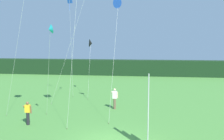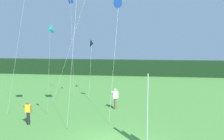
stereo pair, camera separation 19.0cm
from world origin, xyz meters
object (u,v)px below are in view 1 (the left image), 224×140
at_px(kite_cyan_delta_0, 50,30).
at_px(kite_blue_diamond_1, 70,7).
at_px(person_near_banner, 28,112).
at_px(kite_black_delta_4, 91,43).
at_px(person_mid_field, 115,98).
at_px(kite_blue_delta_5, 118,3).
at_px(banner_flag, 148,113).

height_order(kite_cyan_delta_0, kite_blue_diamond_1, kite_blue_diamond_1).
distance_m(person_near_banner, kite_black_delta_4, 12.00).
height_order(kite_cyan_delta_0, kite_black_delta_4, kite_cyan_delta_0).
height_order(person_near_banner, person_mid_field, person_mid_field).
relative_size(kite_cyan_delta_0, kite_blue_diamond_1, 0.68).
distance_m(kite_cyan_delta_0, kite_blue_delta_5, 5.97).
xyz_separation_m(kite_cyan_delta_0, kite_black_delta_4, (0.29, 10.80, -0.95)).
bearing_deg(kite_black_delta_4, person_mid_field, -60.71).
bearing_deg(kite_blue_delta_5, kite_black_delta_4, 118.32).
xyz_separation_m(person_near_banner, kite_cyan_delta_0, (1.71, 0.10, 5.57)).
height_order(person_near_banner, kite_blue_delta_5, kite_blue_delta_5).
bearing_deg(kite_cyan_delta_0, kite_blue_diamond_1, 97.50).
bearing_deg(kite_blue_delta_5, person_near_banner, -145.93).
relative_size(person_mid_field, kite_black_delta_4, 0.30).
height_order(kite_cyan_delta_0, kite_blue_delta_5, kite_blue_delta_5).
distance_m(kite_cyan_delta_0, kite_blue_diamond_1, 8.14).
bearing_deg(person_near_banner, kite_blue_diamond_1, 84.85).
relative_size(kite_black_delta_4, kite_blue_delta_5, 0.65).
xyz_separation_m(banner_flag, kite_blue_delta_5, (-2.35, 6.79, 6.66)).
distance_m(banner_flag, kite_blue_diamond_1, 14.74).
distance_m(person_near_banner, kite_blue_diamond_1, 11.21).
bearing_deg(banner_flag, kite_blue_diamond_1, 124.80).
distance_m(banner_flag, person_near_banner, 8.69).
xyz_separation_m(banner_flag, kite_blue_diamond_1, (-7.42, 10.68, 6.94)).
distance_m(person_near_banner, person_mid_field, 7.26).
height_order(banner_flag, kite_black_delta_4, kite_black_delta_4).
bearing_deg(person_mid_field, kite_blue_diamond_1, 148.19).
bearing_deg(banner_flag, kite_cyan_delta_0, 155.01).
bearing_deg(person_mid_field, kite_cyan_delta_0, -127.29).
relative_size(person_near_banner, kite_cyan_delta_0, 0.24).
bearing_deg(person_near_banner, kite_blue_delta_5, 34.07).
xyz_separation_m(banner_flag, person_mid_field, (-2.76, 7.78, -1.01)).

